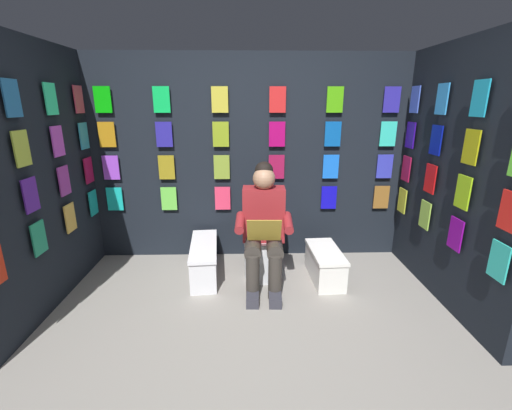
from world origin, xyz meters
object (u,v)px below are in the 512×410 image
Objects in this scene: toilet at (263,244)px; comic_longbox_far at (325,264)px; person_reading at (264,226)px; comic_longbox_near at (204,260)px.

toilet reaches higher than comic_longbox_far.
toilet is 1.19× the size of comic_longbox_far.
person_reading is at bearing 4.79° from comic_longbox_far.
person_reading is at bearing 90.27° from toilet.
person_reading is 0.77m from comic_longbox_far.
comic_longbox_far is at bearing -170.65° from person_reading.
comic_longbox_far is at bearing 168.62° from toilet.
toilet is 0.63m from comic_longbox_near.
comic_longbox_far is at bearing 170.17° from comic_longbox_near.
comic_longbox_near is 1.29× the size of comic_longbox_far.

